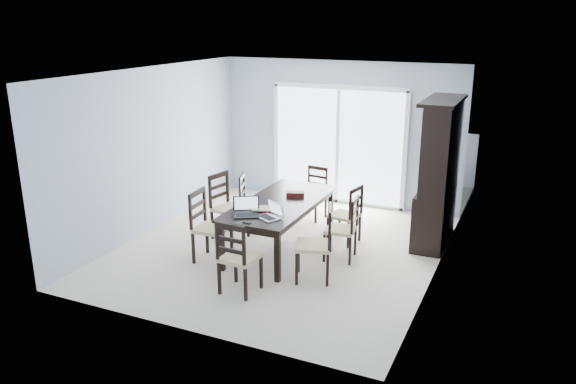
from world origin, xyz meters
The scene contains 24 objects.
floor centered at (0.00, 0.00, 0.00)m, with size 5.00×5.00×0.00m, color silver.
ceiling centered at (0.00, 0.00, 2.60)m, with size 5.00×5.00×0.00m, color white.
back_wall centered at (0.00, 2.50, 1.30)m, with size 4.50×0.02×2.60m, color #97A4B4.
wall_left centered at (-2.25, 0.00, 1.30)m, with size 0.02×5.00×2.60m, color #97A4B4.
wall_right centered at (2.25, 0.00, 1.30)m, with size 0.02×5.00×2.60m, color #97A4B4.
balcony centered at (0.00, 3.50, -0.05)m, with size 4.50×2.00×0.10m, color gray.
railing centered at (0.00, 4.50, 0.55)m, with size 4.50×0.06×1.10m, color #99999E.
dining_table centered at (0.00, 0.00, 0.67)m, with size 1.00×2.20×0.75m.
china_hutch centered at (2.02, 1.25, 1.07)m, with size 0.50×1.38×2.20m.
sliding_door centered at (0.00, 2.48, 1.09)m, with size 2.52×0.05×2.18m.
chair_left_near centered at (-0.81, -0.76, 0.62)m, with size 0.48×0.47×1.18m.
chair_left_mid centered at (-1.01, 0.11, 0.62)m, with size 0.53×0.52×1.17m.
chair_left_far centered at (-0.86, 0.60, 0.55)m, with size 0.50×0.49×1.04m.
chair_right_near centered at (0.90, -0.70, 0.62)m, with size 0.57×0.56×1.17m.
chair_right_mid centered at (1.01, 0.05, 0.57)m, with size 0.46×0.45×1.08m.
chair_right_far centered at (0.85, 0.64, 0.56)m, with size 0.47×0.46×1.06m.
chair_end_near centered at (0.10, -1.53, 0.59)m, with size 0.44×0.46×1.12m.
chair_end_far centered at (-0.07, 1.53, 0.54)m, with size 0.44×0.45×1.02m.
laptop_dark centered at (-0.15, -0.75, 0.81)m, with size 0.44×0.40×0.25m.
laptop_silver centered at (0.15, -0.72, 0.80)m, with size 0.37×0.34×0.21m.
book_stack centered at (-0.05, -0.49, 0.77)m, with size 0.35×0.32×0.05m.
cell_phone centered at (-0.02, -1.00, 0.76)m, with size 0.11×0.05×0.01m, color black.
game_box centered at (0.10, 0.32, 0.78)m, with size 0.27×0.13×0.07m, color #460E0E.
hot_tub centered at (-0.82, 3.56, 0.48)m, with size 1.93×1.75×0.95m.
Camera 1 is at (3.29, -7.03, 3.31)m, focal length 35.00 mm.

